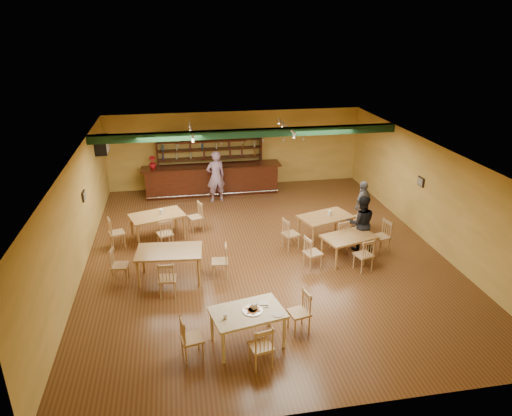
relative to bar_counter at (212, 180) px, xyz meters
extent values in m
plane|color=#563118|center=(1.04, -5.15, -0.56)|extent=(12.00, 12.00, 0.00)
cube|color=black|center=(1.04, -2.35, 2.31)|extent=(10.00, 0.30, 0.25)
cube|color=white|center=(-0.76, -1.75, 2.38)|extent=(0.05, 2.50, 0.05)
cube|color=white|center=(2.44, -1.75, 2.38)|extent=(0.05, 2.50, 0.05)
cube|color=white|center=(-3.76, -0.95, 1.79)|extent=(0.34, 0.70, 0.48)
cube|color=black|center=(-3.93, -4.15, 1.14)|extent=(0.04, 0.34, 0.28)
cube|color=black|center=(6.01, -4.65, 1.14)|extent=(0.04, 0.34, 0.28)
cube|color=#33180A|center=(0.00, 0.00, 0.00)|extent=(5.28, 0.85, 1.13)
cube|color=#33180A|center=(0.00, 0.63, 0.57)|extent=(4.08, 0.40, 2.28)
imported|color=#AE1018|center=(-2.19, 0.00, 0.80)|extent=(0.34, 0.34, 0.47)
cube|color=olive|center=(-2.00, -3.68, -0.17)|extent=(1.79, 1.38, 0.79)
cube|color=olive|center=(3.04, -4.66, -0.17)|extent=(1.77, 1.37, 0.78)
cube|color=olive|center=(-1.64, -6.22, -0.15)|extent=(1.74, 1.14, 0.83)
cube|color=olive|center=(3.29, -5.98, -0.21)|extent=(1.62, 1.22, 0.72)
cube|color=tan|center=(-0.07, -9.13, -0.17)|extent=(1.62, 1.22, 0.78)
cylinder|color=silver|center=(0.04, -9.13, 0.23)|extent=(0.42, 0.42, 0.01)
cylinder|color=#EAE5C6|center=(-0.54, -9.29, 0.27)|extent=(0.09, 0.09, 0.11)
cube|color=white|center=(0.30, -8.92, 0.23)|extent=(0.21, 0.17, 0.03)
cube|color=silver|center=(0.19, -9.08, 0.24)|extent=(0.33, 0.14, 0.00)
cylinder|color=white|center=(0.51, -9.34, 0.23)|extent=(0.26, 0.26, 0.01)
imported|color=#7F4392|center=(0.08, -0.83, 0.39)|extent=(0.78, 0.61, 1.91)
imported|color=black|center=(3.84, -5.46, 0.27)|extent=(0.92, 0.78, 1.68)
imported|color=slate|center=(4.49, -3.98, 0.22)|extent=(0.96, 0.89, 1.58)
camera|label=1|loc=(-1.28, -17.02, 5.76)|focal=32.67mm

